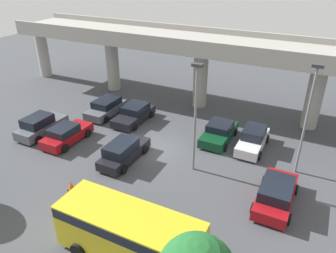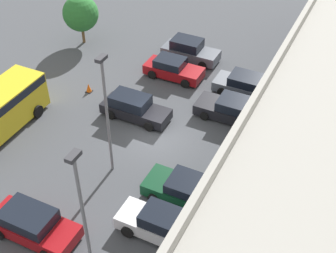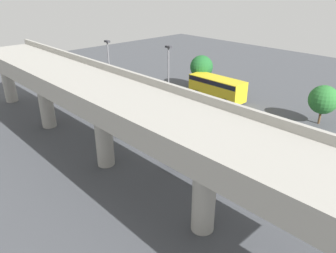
# 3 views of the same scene
# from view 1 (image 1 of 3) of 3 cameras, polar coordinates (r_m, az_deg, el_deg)

# --- Properties ---
(ground_plane) EXTENTS (89.17, 89.17, 0.00)m
(ground_plane) POSITION_cam_1_polar(r_m,az_deg,el_deg) (25.84, -2.48, -3.97)
(ground_plane) COLOR #424449
(highway_overpass) EXTENTS (43.00, 6.13, 7.22)m
(highway_overpass) POSITION_cam_1_polar(r_m,az_deg,el_deg) (31.65, 5.90, 13.06)
(highway_overpass) COLOR #9E9B93
(highway_overpass) RESTS_ON ground_plane
(parked_car_0) EXTENTS (2.08, 4.53, 1.72)m
(parked_car_0) POSITION_cam_1_polar(r_m,az_deg,el_deg) (29.64, -21.28, 0.17)
(parked_car_0) COLOR #515660
(parked_car_0) RESTS_ON ground_plane
(parked_car_1) EXTENTS (2.08, 4.44, 1.51)m
(parked_car_1) POSITION_cam_1_polar(r_m,az_deg,el_deg) (27.69, -17.26, -1.30)
(parked_car_1) COLOR maroon
(parked_car_1) RESTS_ON ground_plane
(parked_car_2) EXTENTS (2.25, 4.70, 1.51)m
(parked_car_2) POSITION_cam_1_polar(r_m,az_deg,el_deg) (30.03, -5.91, 2.19)
(parked_car_2) COLOR black
(parked_car_2) RESTS_ON ground_plane
(parked_car_3) EXTENTS (2.01, 4.72, 1.63)m
(parked_car_3) POSITION_cam_1_polar(r_m,az_deg,el_deg) (24.28, -7.77, -4.36)
(parked_car_3) COLOR black
(parked_car_3) RESTS_ON ground_plane
(parked_car_4) EXTENTS (2.26, 4.46, 1.47)m
(parked_car_4) POSITION_cam_1_polar(r_m,az_deg,el_deg) (27.12, 8.88, -1.00)
(parked_car_4) COLOR #0C381E
(parked_car_4) RESTS_ON ground_plane
(parked_car_5) EXTENTS (1.98, 4.47, 1.66)m
(parked_car_5) POSITION_cam_1_polar(r_m,az_deg,el_deg) (26.45, 14.57, -2.18)
(parked_car_5) COLOR silver
(parked_car_5) RESTS_ON ground_plane
(parked_car_6) EXTENTS (2.23, 4.77, 1.58)m
(parked_car_6) POSITION_cam_1_polar(r_m,az_deg,el_deg) (21.23, 18.32, -11.04)
(parked_car_6) COLOR maroon
(parked_car_6) RESTS_ON ground_plane
(parked_car_7) EXTENTS (2.18, 4.41, 1.53)m
(parked_car_7) POSITION_cam_1_polar(r_m,az_deg,el_deg) (31.62, -10.72, 3.27)
(parked_car_7) COLOR #515660
(parked_car_7) RESTS_ON ground_plane
(shuttle_bus) EXTENTS (7.33, 2.80, 2.72)m
(shuttle_bus) POSITION_cam_1_polar(r_m,az_deg,el_deg) (16.81, -6.78, -17.75)
(shuttle_bus) COLOR gold
(shuttle_bus) RESTS_ON ground_plane
(lamp_post_near_aisle) EXTENTS (0.70, 0.35, 7.73)m
(lamp_post_near_aisle) POSITION_cam_1_polar(r_m,az_deg,el_deg) (21.37, 4.82, 2.68)
(lamp_post_near_aisle) COLOR slate
(lamp_post_near_aisle) RESTS_ON ground_plane
(lamp_post_mid_lot) EXTENTS (0.70, 0.35, 7.78)m
(lamp_post_mid_lot) POSITION_cam_1_polar(r_m,az_deg,el_deg) (22.81, 23.16, 2.18)
(lamp_post_mid_lot) COLOR slate
(lamp_post_mid_lot) RESTS_ON ground_plane
(traffic_cone) EXTENTS (0.44, 0.44, 0.70)m
(traffic_cone) POSITION_cam_1_polar(r_m,az_deg,el_deg) (22.38, -16.52, -9.87)
(traffic_cone) COLOR black
(traffic_cone) RESTS_ON ground_plane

